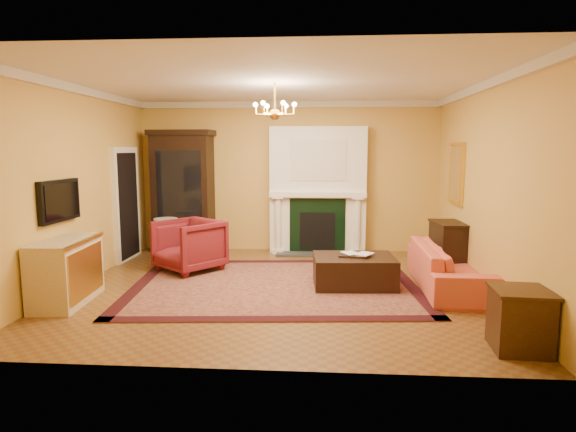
# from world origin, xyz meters

# --- Properties ---
(floor) EXTENTS (6.00, 5.50, 0.02)m
(floor) POSITION_xyz_m (0.00, 0.00, -0.01)
(floor) COLOR brown
(floor) RESTS_ON ground
(ceiling) EXTENTS (6.00, 5.50, 0.02)m
(ceiling) POSITION_xyz_m (0.00, 0.00, 3.01)
(ceiling) COLOR silver
(ceiling) RESTS_ON wall_back
(wall_back) EXTENTS (6.00, 0.02, 3.00)m
(wall_back) POSITION_xyz_m (0.00, 2.76, 1.50)
(wall_back) COLOR gold
(wall_back) RESTS_ON floor
(wall_front) EXTENTS (6.00, 0.02, 3.00)m
(wall_front) POSITION_xyz_m (0.00, -2.76, 1.50)
(wall_front) COLOR gold
(wall_front) RESTS_ON floor
(wall_left) EXTENTS (0.02, 5.50, 3.00)m
(wall_left) POSITION_xyz_m (-3.01, 0.00, 1.50)
(wall_left) COLOR gold
(wall_left) RESTS_ON floor
(wall_right) EXTENTS (0.02, 5.50, 3.00)m
(wall_right) POSITION_xyz_m (3.01, 0.00, 1.50)
(wall_right) COLOR gold
(wall_right) RESTS_ON floor
(fireplace) EXTENTS (1.90, 0.70, 2.50)m
(fireplace) POSITION_xyz_m (0.60, 2.57, 1.19)
(fireplace) COLOR white
(fireplace) RESTS_ON wall_back
(crown_molding) EXTENTS (6.00, 5.50, 0.12)m
(crown_molding) POSITION_xyz_m (0.00, 0.96, 2.94)
(crown_molding) COLOR silver
(crown_molding) RESTS_ON ceiling
(doorway) EXTENTS (0.08, 1.05, 2.10)m
(doorway) POSITION_xyz_m (-2.95, 1.70, 1.05)
(doorway) COLOR silver
(doorway) RESTS_ON wall_left
(tv_panel) EXTENTS (0.09, 0.95, 0.58)m
(tv_panel) POSITION_xyz_m (-2.95, -0.60, 1.35)
(tv_panel) COLOR black
(tv_panel) RESTS_ON wall_left
(gilt_mirror) EXTENTS (0.06, 0.76, 1.05)m
(gilt_mirror) POSITION_xyz_m (2.97, 1.40, 1.65)
(gilt_mirror) COLOR gold
(gilt_mirror) RESTS_ON wall_right
(chandelier) EXTENTS (0.63, 0.55, 0.53)m
(chandelier) POSITION_xyz_m (-0.00, 0.00, 2.61)
(chandelier) COLOR gold
(chandelier) RESTS_ON ceiling
(oriental_rug) EXTENTS (4.54, 3.56, 0.02)m
(oriental_rug) POSITION_xyz_m (-0.02, 0.10, 0.01)
(oriental_rug) COLOR #410E15
(oriental_rug) RESTS_ON floor
(china_cabinet) EXTENTS (1.20, 0.60, 2.33)m
(china_cabinet) POSITION_xyz_m (-2.11, 2.49, 1.17)
(china_cabinet) COLOR black
(china_cabinet) RESTS_ON floor
(wingback_armchair) EXTENTS (1.29, 1.28, 0.97)m
(wingback_armchair) POSITION_xyz_m (-1.56, 0.88, 0.48)
(wingback_armchair) COLOR maroon
(wingback_armchair) RESTS_ON floor
(pedestal_table) EXTENTS (0.44, 0.44, 0.79)m
(pedestal_table) POSITION_xyz_m (-2.21, 1.66, 0.46)
(pedestal_table) COLOR black
(pedestal_table) RESTS_ON floor
(commode) EXTENTS (0.63, 1.20, 0.87)m
(commode) POSITION_xyz_m (-2.73, -0.94, 0.43)
(commode) COLOR beige
(commode) RESTS_ON floor
(coral_sofa) EXTENTS (0.70, 2.23, 0.87)m
(coral_sofa) POSITION_xyz_m (2.57, 0.13, 0.43)
(coral_sofa) COLOR #BF4E3C
(coral_sofa) RESTS_ON floor
(end_table) EXTENTS (0.57, 0.57, 0.62)m
(end_table) POSITION_xyz_m (2.72, -2.11, 0.31)
(end_table) COLOR #36230E
(end_table) RESTS_ON floor
(console_table) EXTENTS (0.49, 0.79, 0.84)m
(console_table) POSITION_xyz_m (2.78, 1.00, 0.42)
(console_table) COLOR black
(console_table) RESTS_ON floor
(leather_ottoman) EXTENTS (1.25, 0.95, 0.45)m
(leather_ottoman) POSITION_xyz_m (1.18, 0.13, 0.24)
(leather_ottoman) COLOR black
(leather_ottoman) RESTS_ON oriental_rug
(ottoman_tray) EXTENTS (0.46, 0.38, 0.03)m
(ottoman_tray) POSITION_xyz_m (1.17, 0.14, 0.48)
(ottoman_tray) COLOR black
(ottoman_tray) RESTS_ON leather_ottoman
(book_a) EXTENTS (0.19, 0.12, 0.28)m
(book_a) POSITION_xyz_m (1.04, 0.09, 0.63)
(book_a) COLOR gray
(book_a) RESTS_ON ottoman_tray
(book_b) EXTENTS (0.19, 0.14, 0.30)m
(book_b) POSITION_xyz_m (1.23, 0.17, 0.64)
(book_b) COLOR gray
(book_b) RESTS_ON ottoman_tray
(topiary_left) EXTENTS (0.16, 0.16, 0.42)m
(topiary_left) POSITION_xyz_m (0.02, 2.53, 1.46)
(topiary_left) COLOR gray
(topiary_left) RESTS_ON fireplace
(topiary_right) EXTENTS (0.16, 0.16, 0.43)m
(topiary_right) POSITION_xyz_m (1.21, 2.53, 1.47)
(topiary_right) COLOR gray
(topiary_right) RESTS_ON fireplace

